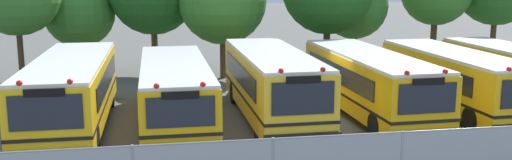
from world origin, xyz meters
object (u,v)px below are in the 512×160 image
Objects in this scene: tree_1 at (77,12)px; tree_3 at (221,1)px; school_bus_1 at (175,90)px; school_bus_4 at (455,79)px; school_bus_2 at (272,82)px; tree_5 at (353,4)px; school_bus_0 at (71,90)px; school_bus_3 at (369,81)px.

tree_3 reaches higher than tree_1.
school_bus_4 is (11.45, -0.06, 0.06)m from school_bus_1.
school_bus_2 is 1.64× the size of tree_5.
school_bus_0 is 15.24m from school_bus_4.
tree_3 is (-4.92, 9.09, 2.79)m from school_bus_3.
school_bus_3 is (11.55, -0.08, -0.04)m from school_bus_0.
school_bus_0 reaches higher than school_bus_4.
school_bus_2 is 7.64m from school_bus_4.
tree_5 is (14.51, 10.30, 2.43)m from school_bus_0.
school_bus_0 is at bearing -2.62° from school_bus_1.
school_bus_4 is (7.63, -0.27, -0.07)m from school_bus_2.
tree_1 is 7.99m from tree_3.
school_bus_4 is at bearing 176.49° from school_bus_3.
school_bus_3 is 11.08m from tree_5.
school_bus_2 is at bearing -3.54° from school_bus_4.
tree_3 is 7.99m from tree_5.
school_bus_3 is 3.69m from school_bus_4.
school_bus_2 is at bearing -177.21° from school_bus_1.
school_bus_0 is at bearing -1.94° from school_bus_3.
school_bus_0 is at bearing -84.40° from tree_1.
school_bus_1 is 3.83m from school_bus_2.
tree_1 reaches higher than school_bus_2.
school_bus_0 is 11.52m from tree_3.
school_bus_4 is 10.83m from tree_5.
school_bus_3 is at bearing -3.49° from school_bus_4.
school_bus_0 is at bearing -0.09° from school_bus_2.
school_bus_3 is 1.80× the size of tree_1.
tree_3 is (7.71, -2.02, 0.63)m from tree_1.
tree_5 reaches higher than school_bus_0.
school_bus_2 is 1.73× the size of tree_1.
tree_3 is (2.84, 9.16, 2.86)m from school_bus_1.
tree_1 is at bearing -42.87° from school_bus_3.
school_bus_0 is 3.79m from school_bus_1.
school_bus_0 is 1.02× the size of school_bus_3.
school_bus_1 is at bearing -1.04° from school_bus_3.
school_bus_1 is at bearing 177.82° from school_bus_0.
tree_5 reaches higher than school_bus_2.
tree_1 reaches higher than school_bus_0.
school_bus_3 is at bearing 179.68° from school_bus_0.
tree_1 is (-16.32, 11.24, 2.17)m from school_bus_4.
tree_3 is (-0.98, 8.95, 2.72)m from school_bus_2.
school_bus_0 is 1.06× the size of school_bus_2.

